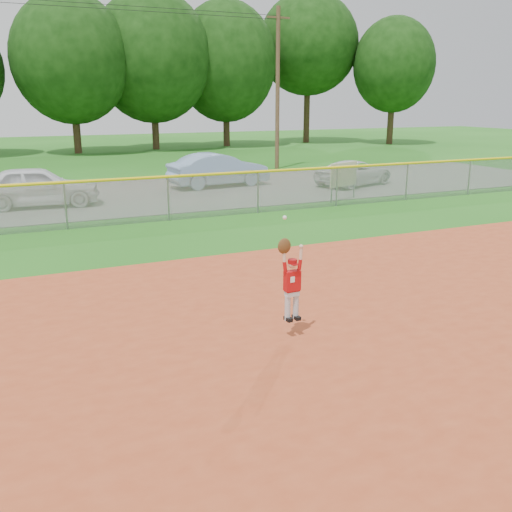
{
  "coord_description": "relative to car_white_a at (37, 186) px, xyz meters",
  "views": [
    {
      "loc": [
        -5.1,
        -8.65,
        4.02
      ],
      "look_at": [
        -0.78,
        0.99,
        1.1
      ],
      "focal_mm": 40.0,
      "sensor_mm": 36.0,
      "label": 1
    }
  ],
  "objects": [
    {
      "name": "clay_infield",
      "position": [
        3.88,
        -17.47,
        -0.78
      ],
      "size": [
        24.0,
        16.0,
        0.04
      ],
      "primitive_type": "cube",
      "color": "#A43D1D",
      "rests_on": "ground"
    },
    {
      "name": "power_lines",
      "position": [
        4.88,
        7.53,
        3.87
      ],
      "size": [
        19.4,
        0.24,
        9.0
      ],
      "color": "#4C3823",
      "rests_on": "ground"
    },
    {
      "name": "ground",
      "position": [
        3.88,
        -14.47,
        -0.8
      ],
      "size": [
        120.0,
        120.0,
        0.0
      ],
      "primitive_type": "plane",
      "color": "#1F6116",
      "rests_on": "ground"
    },
    {
      "name": "car_blue",
      "position": [
        8.15,
        2.11,
        -0.0
      ],
      "size": [
        4.84,
        2.1,
        1.55
      ],
      "primitive_type": "imported",
      "rotation": [
        0.0,
        0.0,
        1.67
      ],
      "color": "#7D98BA",
      "rests_on": "parking_strip"
    },
    {
      "name": "parking_strip",
      "position": [
        3.88,
        1.53,
        -0.79
      ],
      "size": [
        44.0,
        10.0,
        0.03
      ],
      "primitive_type": "cube",
      "color": "slate",
      "rests_on": "ground"
    },
    {
      "name": "car_white_b",
      "position": [
        14.24,
        -0.14,
        -0.19
      ],
      "size": [
        4.61,
        3.25,
        1.17
      ],
      "primitive_type": "imported",
      "rotation": [
        0.0,
        0.0,
        1.92
      ],
      "color": "white",
      "rests_on": "parking_strip"
    },
    {
      "name": "ballplayer",
      "position": [
        3.07,
        -14.98,
        0.26
      ],
      "size": [
        0.48,
        0.21,
        1.84
      ],
      "color": "silver",
      "rests_on": "ground"
    },
    {
      "name": "car_white_a",
      "position": [
        0.0,
        0.0,
        0.0
      ],
      "size": [
        4.68,
        2.19,
        1.55
      ],
      "primitive_type": "imported",
      "rotation": [
        0.0,
        0.0,
        1.49
      ],
      "color": "white",
      "rests_on": "parking_strip"
    },
    {
      "name": "sponsor_sign",
      "position": [
        11.47,
        -3.48,
        0.22
      ],
      "size": [
        1.64,
        0.69,
        1.55
      ],
      "color": "gray",
      "rests_on": "ground"
    },
    {
      "name": "outfield_fence",
      "position": [
        3.88,
        -4.47,
        0.08
      ],
      "size": [
        40.06,
        0.1,
        1.55
      ],
      "color": "gray",
      "rests_on": "ground"
    },
    {
      "name": "tree_line",
      "position": [
        4.84,
        23.44,
        6.73
      ],
      "size": [
        62.37,
        13.0,
        14.43
      ],
      "color": "#422D1C",
      "rests_on": "ground"
    }
  ]
}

